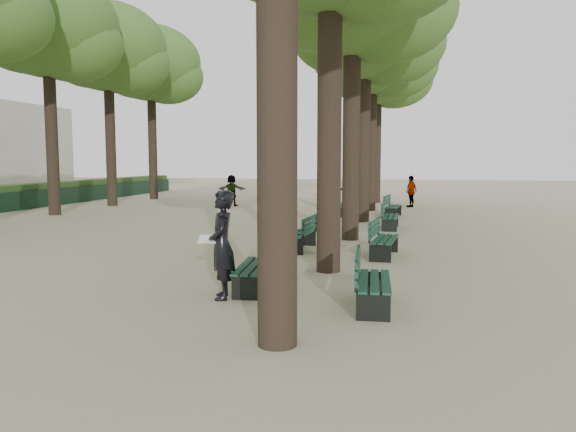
# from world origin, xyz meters

# --- Properties ---
(ground) EXTENTS (120.00, 120.00, 0.00)m
(ground) POSITION_xyz_m (0.00, 0.00, 0.00)
(ground) COLOR tan
(ground) RESTS_ON ground
(tree_central_3) EXTENTS (6.00, 6.00, 9.95)m
(tree_central_3) POSITION_xyz_m (1.50, 13.00, 7.65)
(tree_central_3) COLOR #33261C
(tree_central_3) RESTS_ON ground
(tree_central_4) EXTENTS (6.00, 6.00, 9.95)m
(tree_central_4) POSITION_xyz_m (1.50, 18.00, 7.65)
(tree_central_4) COLOR #33261C
(tree_central_4) RESTS_ON ground
(tree_central_5) EXTENTS (6.00, 6.00, 9.95)m
(tree_central_5) POSITION_xyz_m (1.50, 23.00, 7.65)
(tree_central_5) COLOR #33261C
(tree_central_5) RESTS_ON ground
(tree_far_3) EXTENTS (6.00, 6.00, 10.45)m
(tree_far_3) POSITION_xyz_m (-12.00, 13.00, 8.14)
(tree_far_3) COLOR #33261C
(tree_far_3) RESTS_ON ground
(tree_far_4) EXTENTS (6.00, 6.00, 10.45)m
(tree_far_4) POSITION_xyz_m (-12.00, 18.00, 8.14)
(tree_far_4) COLOR #33261C
(tree_far_4) RESTS_ON ground
(tree_far_5) EXTENTS (6.00, 6.00, 10.45)m
(tree_far_5) POSITION_xyz_m (-12.00, 23.00, 8.14)
(tree_far_5) COLOR #33261C
(tree_far_5) RESTS_ON ground
(bench_left_0) EXTENTS (0.73, 1.84, 0.92)m
(bench_left_0) POSITION_xyz_m (0.37, 0.99, 0.27)
(bench_left_0) COLOR black
(bench_left_0) RESTS_ON ground
(bench_left_1) EXTENTS (0.66, 1.83, 0.92)m
(bench_left_1) POSITION_xyz_m (0.37, 5.74, 0.27)
(bench_left_1) COLOR black
(bench_left_1) RESTS_ON ground
(bench_left_2) EXTENTS (0.62, 1.82, 0.92)m
(bench_left_2) POSITION_xyz_m (0.37, 10.40, 0.27)
(bench_left_2) COLOR black
(bench_left_2) RESTS_ON ground
(bench_left_3) EXTENTS (0.61, 1.81, 0.92)m
(bench_left_3) POSITION_xyz_m (0.37, 15.17, 0.27)
(bench_left_3) COLOR black
(bench_left_3) RESTS_ON ground
(bench_right_0) EXTENTS (0.67, 1.83, 0.92)m
(bench_right_0) POSITION_xyz_m (2.63, 0.15, 0.27)
(bench_right_0) COLOR black
(bench_right_0) RESTS_ON ground
(bench_right_1) EXTENTS (0.73, 1.84, 0.92)m
(bench_right_1) POSITION_xyz_m (2.63, 5.12, 0.27)
(bench_right_1) COLOR black
(bench_right_1) RESTS_ON ground
(bench_right_2) EXTENTS (0.60, 1.81, 0.92)m
(bench_right_2) POSITION_xyz_m (2.63, 10.90, 0.27)
(bench_right_2) COLOR black
(bench_right_2) RESTS_ON ground
(bench_right_3) EXTENTS (0.78, 1.86, 0.92)m
(bench_right_3) POSITION_xyz_m (2.63, 15.11, 0.27)
(bench_right_3) COLOR black
(bench_right_3) RESTS_ON ground
(man_with_map) EXTENTS (0.74, 0.85, 1.91)m
(man_with_map) POSITION_xyz_m (-0.00, 0.24, 0.96)
(man_with_map) COLOR black
(man_with_map) RESTS_ON ground
(pedestrian_d) EXTENTS (0.86, 0.86, 1.77)m
(pedestrian_d) POSITION_xyz_m (-3.97, 25.61, 0.88)
(pedestrian_d) COLOR #262628
(pedestrian_d) RESTS_ON ground
(pedestrian_a) EXTENTS (0.74, 0.86, 1.68)m
(pedestrian_a) POSITION_xyz_m (-1.52, 25.75, 0.84)
(pedestrian_a) COLOR #262628
(pedestrian_a) RESTS_ON ground
(pedestrian_e) EXTENTS (1.54, 0.41, 1.64)m
(pedestrian_e) POSITION_xyz_m (-5.79, 19.16, 0.82)
(pedestrian_e) COLOR #262628
(pedestrian_e) RESTS_ON ground
(pedestrian_c) EXTENTS (0.76, 0.98, 1.62)m
(pedestrian_c) POSITION_xyz_m (3.43, 20.25, 0.81)
(pedestrian_c) COLOR #262628
(pedestrian_c) RESTS_ON ground
(pedestrian_b) EXTENTS (0.91, 1.00, 1.60)m
(pedestrian_b) POSITION_xyz_m (-0.29, 24.45, 0.80)
(pedestrian_b) COLOR #262628
(pedestrian_b) RESTS_ON ground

